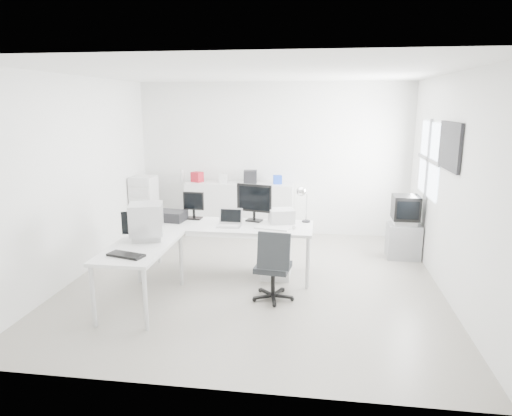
# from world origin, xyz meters

# --- Properties ---
(floor) EXTENTS (5.00, 5.00, 0.01)m
(floor) POSITION_xyz_m (0.00, 0.00, 0.00)
(floor) COLOR #B8B1A5
(floor) RESTS_ON ground
(ceiling) EXTENTS (5.00, 5.00, 0.01)m
(ceiling) POSITION_xyz_m (0.00, 0.00, 2.80)
(ceiling) COLOR white
(ceiling) RESTS_ON back_wall
(back_wall) EXTENTS (5.00, 0.02, 2.80)m
(back_wall) POSITION_xyz_m (0.00, 2.50, 1.40)
(back_wall) COLOR silver
(back_wall) RESTS_ON floor
(left_wall) EXTENTS (0.02, 5.00, 2.80)m
(left_wall) POSITION_xyz_m (-2.50, 0.00, 1.40)
(left_wall) COLOR silver
(left_wall) RESTS_ON floor
(right_wall) EXTENTS (0.02, 5.00, 2.80)m
(right_wall) POSITION_xyz_m (2.50, 0.00, 1.40)
(right_wall) COLOR silver
(right_wall) RESTS_ON floor
(window) EXTENTS (0.02, 1.20, 1.10)m
(window) POSITION_xyz_m (2.48, 1.20, 1.60)
(window) COLOR white
(window) RESTS_ON right_wall
(wall_picture) EXTENTS (0.04, 0.90, 0.60)m
(wall_picture) POSITION_xyz_m (2.47, 0.10, 1.90)
(wall_picture) COLOR black
(wall_picture) RESTS_ON right_wall
(main_desk) EXTENTS (2.40, 0.80, 0.75)m
(main_desk) POSITION_xyz_m (-0.41, 0.19, 0.38)
(main_desk) COLOR silver
(main_desk) RESTS_ON floor
(side_desk) EXTENTS (0.70, 1.40, 0.75)m
(side_desk) POSITION_xyz_m (-1.26, -0.91, 0.38)
(side_desk) COLOR silver
(side_desk) RESTS_ON floor
(drawer_pedestal) EXTENTS (0.40, 0.50, 0.60)m
(drawer_pedestal) POSITION_xyz_m (0.29, 0.24, 0.30)
(drawer_pedestal) COLOR silver
(drawer_pedestal) RESTS_ON floor
(inkjet_printer) EXTENTS (0.44, 0.37, 0.14)m
(inkjet_printer) POSITION_xyz_m (-1.26, 0.29, 0.82)
(inkjet_printer) COLOR black
(inkjet_printer) RESTS_ON main_desk
(lcd_monitor_small) EXTENTS (0.32, 0.20, 0.39)m
(lcd_monitor_small) POSITION_xyz_m (-0.96, 0.44, 0.94)
(lcd_monitor_small) COLOR black
(lcd_monitor_small) RESTS_ON main_desk
(lcd_monitor_large) EXTENTS (0.56, 0.33, 0.55)m
(lcd_monitor_large) POSITION_xyz_m (-0.06, 0.44, 1.02)
(lcd_monitor_large) COLOR black
(lcd_monitor_large) RESTS_ON main_desk
(laptop) EXTENTS (0.31, 0.32, 0.20)m
(laptop) POSITION_xyz_m (-0.36, 0.09, 0.85)
(laptop) COLOR #B7B7BA
(laptop) RESTS_ON main_desk
(white_keyboard) EXTENTS (0.48, 0.23, 0.02)m
(white_keyboard) POSITION_xyz_m (0.24, 0.04, 0.76)
(white_keyboard) COLOR silver
(white_keyboard) RESTS_ON main_desk
(white_mouse) EXTENTS (0.06, 0.06, 0.06)m
(white_mouse) POSITION_xyz_m (0.54, 0.09, 0.78)
(white_mouse) COLOR silver
(white_mouse) RESTS_ON main_desk
(laser_printer) EXTENTS (0.41, 0.38, 0.20)m
(laser_printer) POSITION_xyz_m (0.34, 0.41, 0.85)
(laser_printer) COLOR beige
(laser_printer) RESTS_ON main_desk
(desk_lamp) EXTENTS (0.17, 0.17, 0.48)m
(desk_lamp) POSITION_xyz_m (0.69, 0.49, 0.99)
(desk_lamp) COLOR silver
(desk_lamp) RESTS_ON main_desk
(crt_monitor) EXTENTS (0.51, 0.51, 0.47)m
(crt_monitor) POSITION_xyz_m (-1.26, -0.66, 0.98)
(crt_monitor) COLOR #B7B7BA
(crt_monitor) RESTS_ON side_desk
(black_keyboard) EXTENTS (0.45, 0.28, 0.03)m
(black_keyboard) POSITION_xyz_m (-1.26, -1.31, 0.76)
(black_keyboard) COLOR black
(black_keyboard) RESTS_ON side_desk
(office_chair) EXTENTS (0.61, 0.61, 0.93)m
(office_chair) POSITION_xyz_m (0.32, -0.56, 0.47)
(office_chair) COLOR #282A2D
(office_chair) RESTS_ON floor
(tv_cabinet) EXTENTS (0.51, 0.42, 0.55)m
(tv_cabinet) POSITION_xyz_m (2.22, 1.31, 0.28)
(tv_cabinet) COLOR gray
(tv_cabinet) RESTS_ON floor
(crt_tv) EXTENTS (0.50, 0.48, 0.45)m
(crt_tv) POSITION_xyz_m (2.22, 1.31, 0.78)
(crt_tv) COLOR black
(crt_tv) RESTS_ON tv_cabinet
(sideboard) EXTENTS (1.98, 0.49, 0.99)m
(sideboard) POSITION_xyz_m (-0.59, 2.24, 0.49)
(sideboard) COLOR silver
(sideboard) RESTS_ON floor
(clutter_box_a) EXTENTS (0.24, 0.23, 0.19)m
(clutter_box_a) POSITION_xyz_m (-1.39, 2.24, 1.08)
(clutter_box_a) COLOR maroon
(clutter_box_a) RESTS_ON sideboard
(clutter_box_b) EXTENTS (0.15, 0.13, 0.15)m
(clutter_box_b) POSITION_xyz_m (-0.89, 2.24, 1.07)
(clutter_box_b) COLOR silver
(clutter_box_b) RESTS_ON sideboard
(clutter_box_c) EXTENTS (0.26, 0.24, 0.23)m
(clutter_box_c) POSITION_xyz_m (-0.39, 2.24, 1.11)
(clutter_box_c) COLOR black
(clutter_box_c) RESTS_ON sideboard
(clutter_box_d) EXTENTS (0.18, 0.16, 0.16)m
(clutter_box_d) POSITION_xyz_m (0.11, 2.24, 1.07)
(clutter_box_d) COLOR #1A3EB8
(clutter_box_d) RESTS_ON sideboard
(clutter_bottle) EXTENTS (0.07, 0.07, 0.22)m
(clutter_bottle) POSITION_xyz_m (-1.69, 2.28, 1.10)
(clutter_bottle) COLOR silver
(clutter_bottle) RESTS_ON sideboard
(filing_cabinet) EXTENTS (0.40, 0.47, 1.14)m
(filing_cabinet) POSITION_xyz_m (-2.28, 1.83, 0.57)
(filing_cabinet) COLOR silver
(filing_cabinet) RESTS_ON floor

